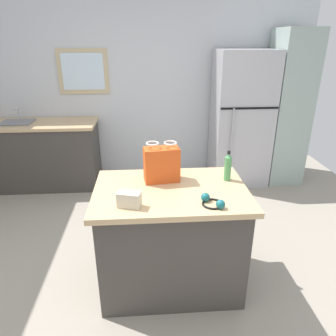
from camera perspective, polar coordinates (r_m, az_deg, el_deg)
ground at (r=2.87m, az=-4.61°, el=-20.53°), size 5.97×5.97×0.00m
back_wall at (r=4.61m, az=-5.27°, el=15.52°), size 4.87×0.13×2.78m
kitchen_island at (r=2.62m, az=0.49°, el=-12.50°), size 1.18×0.81×0.89m
refrigerator at (r=4.51m, az=13.15°, el=8.67°), size 0.76×0.68×1.83m
tall_cabinet at (r=4.71m, az=20.89°, el=9.98°), size 0.48×0.60×2.08m
sink_counter at (r=4.69m, az=-22.30°, el=2.37°), size 1.59×0.65×1.10m
shopping_bag at (r=2.48m, az=-1.18°, el=0.71°), size 0.29×0.18×0.32m
small_box at (r=2.15m, az=-7.09°, el=-5.73°), size 0.17×0.12×0.11m
bottle at (r=2.55m, az=10.85°, el=0.17°), size 0.06×0.06×0.25m
ear_defenders at (r=2.19m, az=8.15°, el=-6.12°), size 0.21×0.21×0.06m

